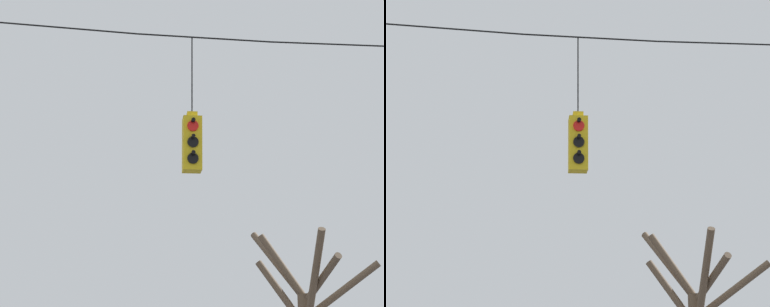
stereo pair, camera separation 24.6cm
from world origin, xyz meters
The scene contains 2 objects.
span_wire centered at (0.00, 0.13, 7.58)m, with size 17.70×0.03×0.40m.
traffic_light_over_intersection centered at (-2.77, 0.13, 5.43)m, with size 0.34×0.58×2.58m.
Camera 1 is at (-4.02, -12.92, 2.00)m, focal length 70.00 mm.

